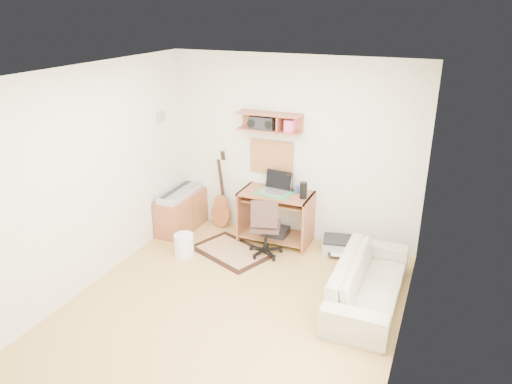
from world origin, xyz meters
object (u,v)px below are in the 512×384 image
at_px(desk, 276,217).
at_px(printer, 340,245).
at_px(task_chair, 266,226).
at_px(sofa, 369,275).
at_px(cabinet, 181,212).

xyz_separation_m(desk, printer, (0.93, 0.06, -0.29)).
bearing_deg(printer, task_chair, -163.40).
relative_size(task_chair, sofa, 0.49).
distance_m(cabinet, printer, 2.40).
distance_m(desk, cabinet, 1.46).
bearing_deg(cabinet, task_chair, -9.67).
distance_m(desk, sofa, 1.82).
xyz_separation_m(printer, sofa, (0.58, -1.07, 0.26)).
bearing_deg(desk, cabinet, -173.12).
height_order(cabinet, sofa, sofa).
xyz_separation_m(task_chair, printer, (0.91, 0.48, -0.35)).
bearing_deg(task_chair, printer, 12.16).
xyz_separation_m(cabinet, sofa, (2.96, -0.83, 0.07)).
height_order(task_chair, printer, task_chair).
bearing_deg(desk, task_chair, -87.95).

